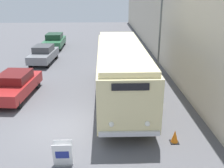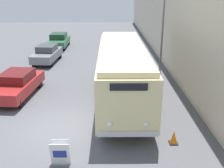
{
  "view_description": "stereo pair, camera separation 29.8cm",
  "coord_description": "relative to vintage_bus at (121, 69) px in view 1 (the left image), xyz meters",
  "views": [
    {
      "loc": [
        1.99,
        -10.78,
        6.1
      ],
      "look_at": [
        2.4,
        0.85,
        1.84
      ],
      "focal_mm": 42.0,
      "sensor_mm": 36.0,
      "label": 1
    },
    {
      "loc": [
        2.29,
        -10.79,
        6.1
      ],
      "look_at": [
        2.4,
        0.85,
        1.84
      ],
      "focal_mm": 42.0,
      "sensor_mm": 36.0,
      "label": 2
    }
  ],
  "objects": [
    {
      "name": "vintage_bus",
      "position": [
        0.0,
        0.0,
        0.0
      ],
      "size": [
        2.58,
        10.24,
        3.13
      ],
      "color": "black",
      "rests_on": "ground_plane"
    },
    {
      "name": "ground_plane",
      "position": [
        -3.0,
        -3.37,
        -1.8
      ],
      "size": [
        80.0,
        80.0,
        0.0
      ],
      "primitive_type": "plane",
      "color": "#56565B"
    },
    {
      "name": "parked_car_mid",
      "position": [
        -6.14,
        8.1,
        -1.04
      ],
      "size": [
        2.02,
        4.31,
        1.5
      ],
      "rotation": [
        0.0,
        0.0,
        -0.07
      ],
      "color": "black",
      "rests_on": "ground_plane"
    },
    {
      "name": "streetlamp",
      "position": [
        2.78,
        3.18,
        2.69
      ],
      "size": [
        0.36,
        0.36,
        7.01
      ],
      "color": "#595E60",
      "rests_on": "ground_plane"
    },
    {
      "name": "parked_car_far",
      "position": [
        -6.25,
        14.27,
        -1.04
      ],
      "size": [
        1.89,
        4.47,
        1.52
      ],
      "rotation": [
        0.0,
        0.0,
        0.0
      ],
      "color": "black",
      "rests_on": "ground_plane"
    },
    {
      "name": "parked_car_near",
      "position": [
        -6.21,
        0.48,
        -1.04
      ],
      "size": [
        2.26,
        4.63,
        1.48
      ],
      "rotation": [
        0.0,
        0.0,
        -0.09
      ],
      "color": "black",
      "rests_on": "ground_plane"
    },
    {
      "name": "sign_board",
      "position": [
        -2.51,
        -6.08,
        -1.34
      ],
      "size": [
        0.7,
        0.36,
        0.95
      ],
      "color": "gray",
      "rests_on": "ground_plane"
    },
    {
      "name": "building_wall_right",
      "position": [
        4.03,
        6.63,
        1.43
      ],
      "size": [
        0.3,
        60.0,
        6.45
      ],
      "color": "beige",
      "rests_on": "ground_plane"
    },
    {
      "name": "traffic_cone",
      "position": [
        1.95,
        -4.75,
        -1.52
      ],
      "size": [
        0.36,
        0.36,
        0.57
      ],
      "color": "black",
      "rests_on": "ground_plane"
    }
  ]
}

